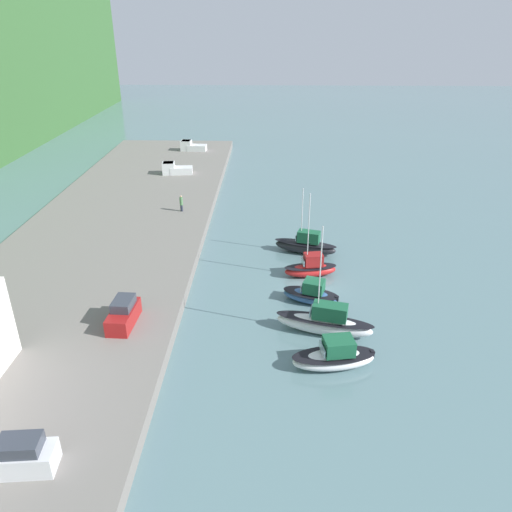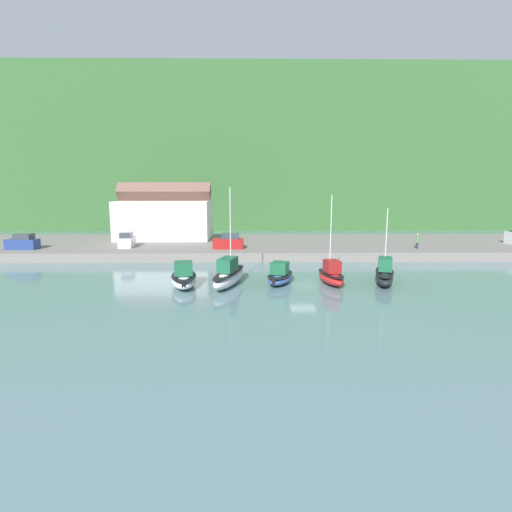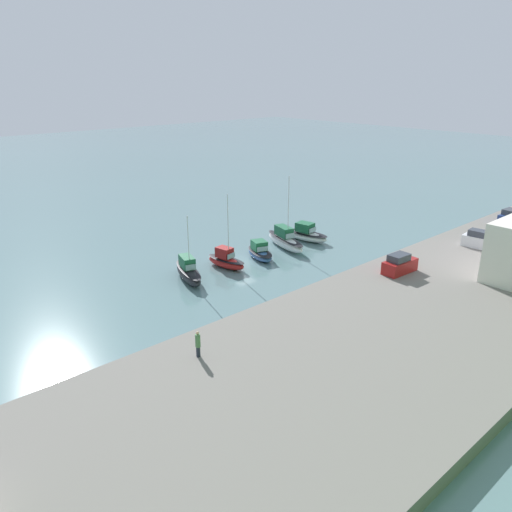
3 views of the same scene
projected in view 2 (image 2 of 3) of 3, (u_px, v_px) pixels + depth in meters
ground_plane at (303, 284)px, 40.19m from camera, size 320.00×320.00×0.00m
hillside_backdrop at (267, 160)px, 123.84m from camera, size 240.00×72.03×37.01m
quay_promenade at (284, 246)px, 63.13m from camera, size 117.51×22.38×1.24m
harbor_clubhouse at (165, 218)px, 67.10m from camera, size 15.35×10.15×9.37m
moored_boat_0 at (184, 277)px, 39.29m from camera, size 3.39×6.78×2.46m
moored_boat_1 at (229, 275)px, 39.62m from camera, size 3.88×8.47×9.68m
moored_boat_2 at (280, 276)px, 40.48m from camera, size 3.80×5.74×2.24m
moored_boat_3 at (331, 275)px, 40.23m from camera, size 2.68×5.65×8.94m
moored_boat_4 at (384, 274)px, 40.47m from camera, size 3.77×7.27×7.57m
parked_car_0 at (229, 242)px, 55.86m from camera, size 4.28×1.99×2.16m
parked_car_1 at (127, 240)px, 57.54m from camera, size 2.19×4.35×2.16m
parked_car_2 at (23, 243)px, 55.31m from camera, size 4.30×2.05×2.16m
person_on_quay at (417, 241)px, 55.75m from camera, size 0.40×0.40×2.14m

